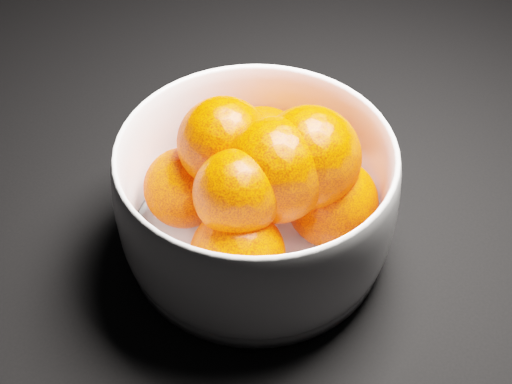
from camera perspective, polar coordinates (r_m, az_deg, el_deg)
bowl at (r=0.51m, az=0.00°, el=-0.39°), size 0.20×0.20×0.10m
orange_pile at (r=0.51m, az=0.62°, el=1.07°), size 0.15×0.14×0.11m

